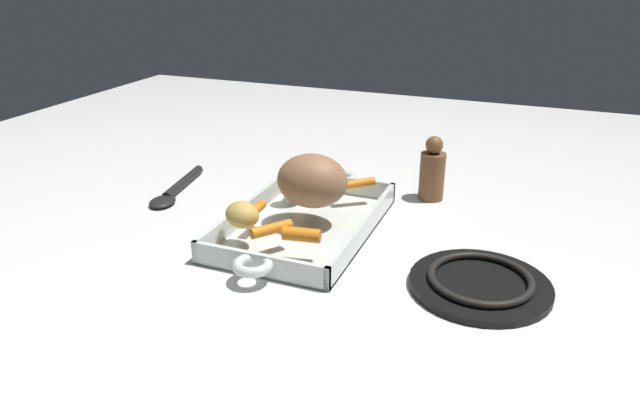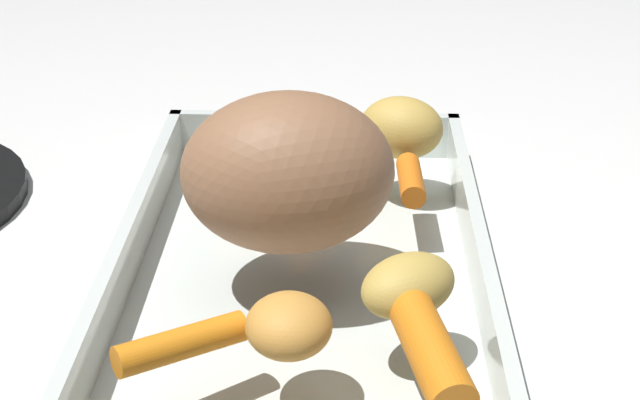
# 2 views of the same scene
# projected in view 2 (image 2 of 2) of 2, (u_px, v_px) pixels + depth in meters

# --- Properties ---
(ground_plane) EXTENTS (2.20, 2.20, 0.00)m
(ground_plane) POSITION_uv_depth(u_px,v_px,m) (303.00, 279.00, 0.59)
(ground_plane) COLOR white
(roasting_dish) EXTENTS (0.45, 0.23, 0.04)m
(roasting_dish) POSITION_uv_depth(u_px,v_px,m) (303.00, 263.00, 0.58)
(roasting_dish) COLOR silver
(roasting_dish) RESTS_ON ground_plane
(pork_roast) EXTENTS (0.11, 0.13, 0.09)m
(pork_roast) POSITION_uv_depth(u_px,v_px,m) (288.00, 172.00, 0.53)
(pork_roast) COLOR #966746
(pork_roast) RESTS_ON roasting_dish
(baby_carrot_northeast) EXTENTS (0.05, 0.07, 0.02)m
(baby_carrot_northeast) POSITION_uv_depth(u_px,v_px,m) (181.00, 344.00, 0.45)
(baby_carrot_northeast) COLOR orange
(baby_carrot_northeast) RESTS_ON roasting_dish
(baby_carrot_southeast) EXTENTS (0.05, 0.02, 0.02)m
(baby_carrot_southeast) POSITION_uv_depth(u_px,v_px,m) (411.00, 180.00, 0.61)
(baby_carrot_southeast) COLOR orange
(baby_carrot_southeast) RESTS_ON roasting_dish
(baby_carrot_southwest) EXTENTS (0.03, 0.06, 0.02)m
(baby_carrot_southwest) POSITION_uv_depth(u_px,v_px,m) (250.00, 133.00, 0.67)
(baby_carrot_southwest) COLOR orange
(baby_carrot_southwest) RESTS_ON roasting_dish
(baby_carrot_northwest) EXTENTS (0.08, 0.04, 0.03)m
(baby_carrot_northwest) POSITION_uv_depth(u_px,v_px,m) (431.00, 353.00, 0.44)
(baby_carrot_northwest) COLOR orange
(baby_carrot_northwest) RESTS_ON roasting_dish
(baby_carrot_center_right) EXTENTS (0.07, 0.06, 0.02)m
(baby_carrot_center_right) POSITION_uv_depth(u_px,v_px,m) (325.00, 140.00, 0.66)
(baby_carrot_center_right) COLOR orange
(baby_carrot_center_right) RESTS_ON roasting_dish
(potato_halved) EXTENTS (0.06, 0.07, 0.03)m
(potato_halved) POSITION_uv_depth(u_px,v_px,m) (408.00, 285.00, 0.48)
(potato_halved) COLOR gold
(potato_halved) RESTS_ON roasting_dish
(potato_golden_large) EXTENTS (0.06, 0.07, 0.04)m
(potato_golden_large) POSITION_uv_depth(u_px,v_px,m) (401.00, 128.00, 0.65)
(potato_golden_large) COLOR gold
(potato_golden_large) RESTS_ON roasting_dish
(potato_near_roast) EXTENTS (0.06, 0.06, 0.03)m
(potato_near_roast) POSITION_uv_depth(u_px,v_px,m) (280.00, 325.00, 0.46)
(potato_near_roast) COLOR gold
(potato_near_roast) RESTS_ON roasting_dish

